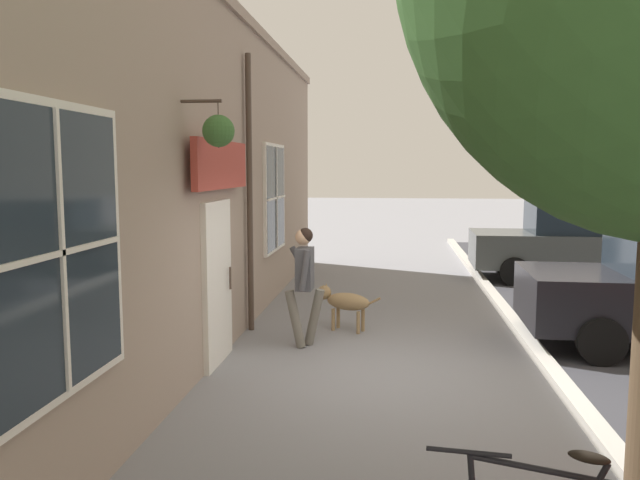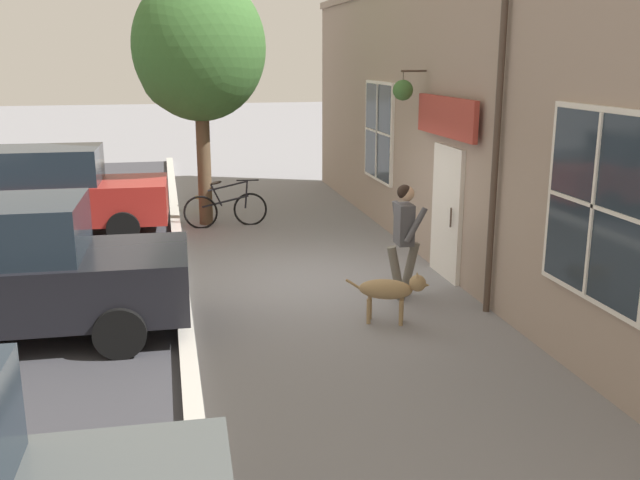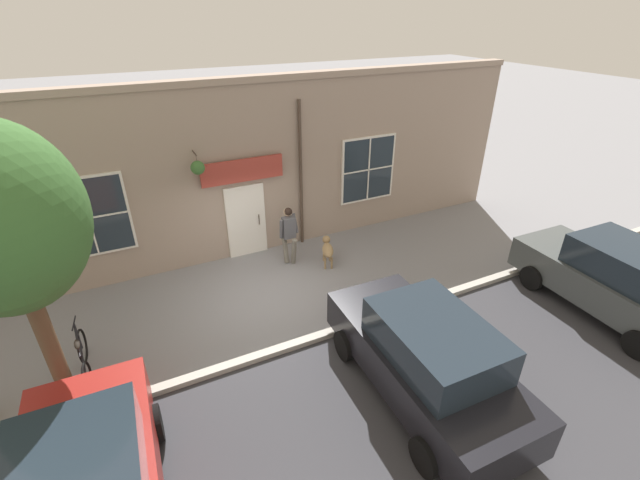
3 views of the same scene
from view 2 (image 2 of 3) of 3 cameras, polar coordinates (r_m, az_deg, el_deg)
The scene contains 9 objects.
ground_plane at distance 11.34m, azimuth -0.85°, elevation -3.19°, with size 90.00×90.00×0.00m, color gray.
storefront_facade at distance 11.53m, azimuth 10.74°, elevation 9.14°, with size 0.95×18.00×4.83m.
pedestrian_walking at distance 10.30m, azimuth 6.76°, elevation 0.75°, with size 0.55×0.55×1.69m.
dog_on_leash at distance 9.46m, azimuth 5.69°, elevation -3.95°, with size 1.06×0.53×0.70m.
street_tree_by_curb at distance 14.91m, azimuth -9.91°, elevation 14.53°, with size 2.66×2.40×5.09m.
leaning_bicycle at distance 14.93m, azimuth -7.54°, elevation 2.51°, with size 1.74×0.20×1.00m.
parked_car_nearest_curb at distance 14.83m, azimuth -20.73°, elevation 3.59°, with size 4.34×2.02×1.75m.
parked_car_mid_block at distance 9.58m, azimuth -23.86°, elevation -2.30°, with size 4.34×2.02×1.75m.
fire_hydrant at distance 16.45m, azimuth -9.35°, elevation 3.61°, with size 0.34×0.20×0.77m.
Camera 2 is at (2.14, 10.59, 3.44)m, focal length 40.00 mm.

